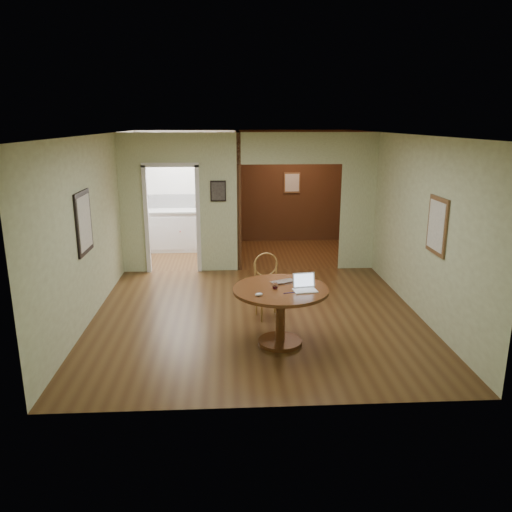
{
  "coord_description": "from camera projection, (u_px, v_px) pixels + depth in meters",
  "views": [
    {
      "loc": [
        -0.42,
        -7.12,
        2.91
      ],
      "look_at": [
        -0.02,
        -0.2,
        1.02
      ],
      "focal_mm": 35.0,
      "sensor_mm": 36.0,
      "label": 1
    }
  ],
  "objects": [
    {
      "name": "kitchen_cabinet",
      "position": [
        188.0,
        230.0,
        11.5
      ],
      "size": [
        2.06,
        0.6,
        0.94
      ],
      "color": "white",
      "rests_on": "ground"
    },
    {
      "name": "floor",
      "position": [
        257.0,
        317.0,
        7.65
      ],
      "size": [
        5.0,
        5.0,
        0.0
      ],
      "primitive_type": "plane",
      "color": "#442913",
      "rests_on": "ground"
    },
    {
      "name": "dining_table",
      "position": [
        281.0,
        303.0,
        6.58
      ],
      "size": [
        1.26,
        1.26,
        0.79
      ],
      "rotation": [
        0.0,
        0.0,
        0.09
      ],
      "color": "#5B2B16",
      "rests_on": "ground"
    },
    {
      "name": "wine_glass",
      "position": [
        275.0,
        286.0,
        6.49
      ],
      "size": [
        0.08,
        0.08,
        0.09
      ],
      "primitive_type": null,
      "color": "white",
      "rests_on": "dining_table"
    },
    {
      "name": "grocery_bag",
      "position": [
        202.0,
        203.0,
        11.35
      ],
      "size": [
        0.38,
        0.36,
        0.3
      ],
      "primitive_type": "ellipsoid",
      "rotation": [
        0.0,
        0.0,
        0.41
      ],
      "color": "beige",
      "rests_on": "kitchen_cabinet"
    },
    {
      "name": "chair",
      "position": [
        267.0,
        282.0,
        7.55
      ],
      "size": [
        0.49,
        0.49,
        0.98
      ],
      "rotation": [
        0.0,
        0.0,
        0.21
      ],
      "color": "#9F6C38",
      "rests_on": "ground"
    },
    {
      "name": "closed_laptop",
      "position": [
        285.0,
        283.0,
        6.7
      ],
      "size": [
        0.4,
        0.34,
        0.03
      ],
      "primitive_type": "imported",
      "rotation": [
        0.0,
        0.0,
        0.44
      ],
      "color": "#AAA9AE",
      "rests_on": "dining_table"
    },
    {
      "name": "pen",
      "position": [
        289.0,
        293.0,
        6.34
      ],
      "size": [
        0.15,
        0.05,
        0.01
      ],
      "primitive_type": "cylinder",
      "rotation": [
        0.0,
        1.57,
        0.26
      ],
      "color": "#0C0E56",
      "rests_on": "dining_table"
    },
    {
      "name": "mouse",
      "position": [
        259.0,
        294.0,
        6.23
      ],
      "size": [
        0.11,
        0.08,
        0.04
      ],
      "primitive_type": "ellipsoid",
      "rotation": [
        0.0,
        0.0,
        0.32
      ],
      "color": "white",
      "rests_on": "dining_table"
    },
    {
      "name": "room_shell",
      "position": [
        225.0,
        202.0,
        10.27
      ],
      "size": [
        5.2,
        7.5,
        5.0
      ],
      "color": "white",
      "rests_on": "ground"
    },
    {
      "name": "open_laptop",
      "position": [
        304.0,
        285.0,
        6.46
      ],
      "size": [
        0.32,
        0.29,
        0.21
      ],
      "rotation": [
        0.0,
        0.0,
        0.14
      ],
      "color": "white",
      "rests_on": "dining_table"
    }
  ]
}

